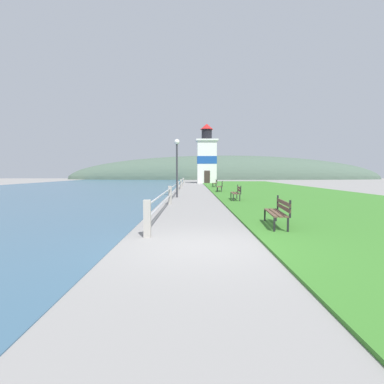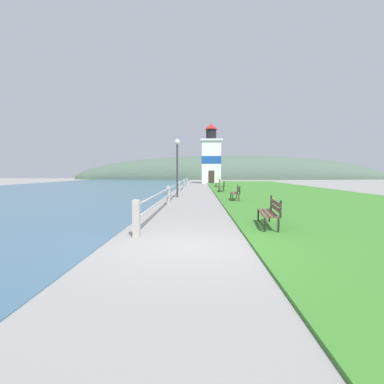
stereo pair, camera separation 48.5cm
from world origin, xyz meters
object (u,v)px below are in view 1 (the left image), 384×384
park_bench_far (221,186)px  lighthouse (207,158)px  park_bench_near (279,210)px  lamp_post (178,157)px  park_bench_midway (237,192)px  park_bench_by_lighthouse (216,183)px

park_bench_far → lighthouse: lighthouse is taller
park_bench_near → lamp_post: (-3.68, 11.32, 2.20)m
park_bench_far → park_bench_midway: bearing=97.9°
lamp_post → park_bench_far: bearing=58.1°
park_bench_near → lighthouse: 38.88m
park_bench_midway → lighthouse: lighthouse is taller
park_bench_midway → lamp_post: 4.99m
park_bench_near → lamp_post: bearing=-66.6°
park_bench_by_lighthouse → lamp_post: lamp_post is taller
park_bench_near → park_bench_far: (-0.16, 16.96, 0.00)m
park_bench_near → park_bench_midway: same height
park_bench_far → lighthouse: size_ratio=0.21×
park_bench_near → park_bench_by_lighthouse: size_ratio=1.17×
park_bench_by_lighthouse → lamp_post: (-3.70, -13.95, 2.20)m
park_bench_midway → lamp_post: lamp_post is taller
park_bench_by_lighthouse → lighthouse: (-0.33, 13.46, 3.44)m
park_bench_by_lighthouse → park_bench_near: bearing=90.3°
park_bench_far → lamp_post: 7.00m
park_bench_midway → park_bench_by_lighthouse: bearing=-87.0°
park_bench_far → lamp_post: size_ratio=0.50×
park_bench_midway → park_bench_far: (-0.20, 8.15, 0.00)m
park_bench_midway → park_bench_far: bearing=-85.7°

